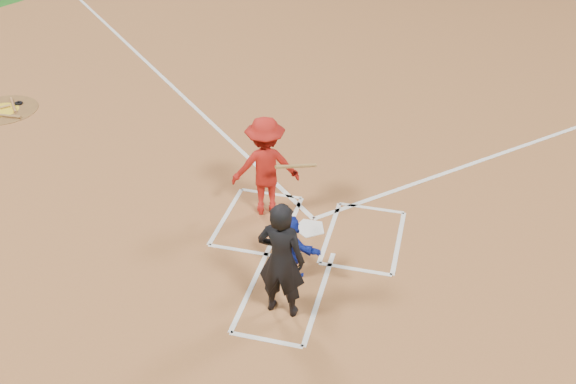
% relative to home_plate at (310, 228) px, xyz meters
% --- Properties ---
extents(ground, '(120.00, 120.00, 0.00)m').
position_rel_home_plate_xyz_m(ground, '(0.00, 0.00, -0.02)').
color(ground, '#165816').
rests_on(ground, ground).
extents(home_plate_dirt, '(28.00, 28.00, 0.01)m').
position_rel_home_plate_xyz_m(home_plate_dirt, '(0.00, 6.00, -0.01)').
color(home_plate_dirt, brown).
rests_on(home_plate_dirt, ground).
extents(home_plate, '(0.60, 0.60, 0.02)m').
position_rel_home_plate_xyz_m(home_plate, '(0.00, 0.00, 0.00)').
color(home_plate, white).
rests_on(home_plate, home_plate_dirt).
extents(on_deck_circle, '(1.70, 1.70, 0.01)m').
position_rel_home_plate_xyz_m(on_deck_circle, '(-8.33, 2.82, -0.00)').
color(on_deck_circle, brown).
rests_on(on_deck_circle, home_plate_dirt).
extents(on_deck_logo, '(0.80, 0.80, 0.00)m').
position_rel_home_plate_xyz_m(on_deck_logo, '(-8.33, 2.82, 0.00)').
color(on_deck_logo, yellow).
rests_on(on_deck_logo, on_deck_circle).
extents(on_deck_bat_a, '(0.60, 0.67, 0.06)m').
position_rel_home_plate_xyz_m(on_deck_bat_a, '(-8.18, 3.07, 0.03)').
color(on_deck_bat_a, '#A3693B').
rests_on(on_deck_bat_a, on_deck_circle).
extents(on_deck_bat_c, '(0.84, 0.10, 0.06)m').
position_rel_home_plate_xyz_m(on_deck_bat_c, '(-8.03, 2.52, 0.03)').
color(on_deck_bat_c, olive).
rests_on(on_deck_bat_c, on_deck_circle).
extents(bat_weight_donut, '(0.19, 0.19, 0.05)m').
position_rel_home_plate_xyz_m(bat_weight_donut, '(-8.13, 3.22, 0.03)').
color(bat_weight_donut, black).
rests_on(bat_weight_donut, on_deck_circle).
extents(catcher, '(1.08, 0.72, 1.12)m').
position_rel_home_plate_xyz_m(catcher, '(-0.03, -1.29, 0.55)').
color(catcher, '#1426A4').
rests_on(catcher, home_plate_dirt).
extents(umpire, '(0.74, 0.51, 1.95)m').
position_rel_home_plate_xyz_m(umpire, '(0.05, -2.14, 0.97)').
color(umpire, black).
rests_on(umpire, home_plate_dirt).
extents(chalk_markings, '(28.35, 17.32, 0.01)m').
position_rel_home_plate_xyz_m(chalk_markings, '(0.00, 5.29, -0.01)').
color(chalk_markings, white).
rests_on(chalk_markings, home_plate_dirt).
extents(batter_at_plate, '(1.62, 1.10, 1.90)m').
position_rel_home_plate_xyz_m(batter_at_plate, '(-0.91, 0.36, 0.94)').
color(batter_at_plate, '#AA1912').
rests_on(batter_at_plate, home_plate_dirt).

